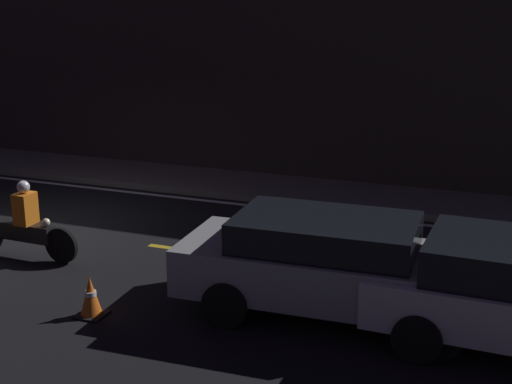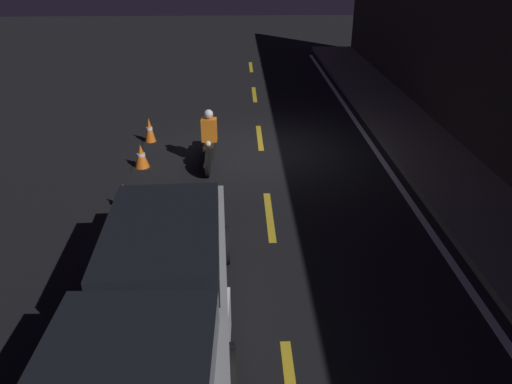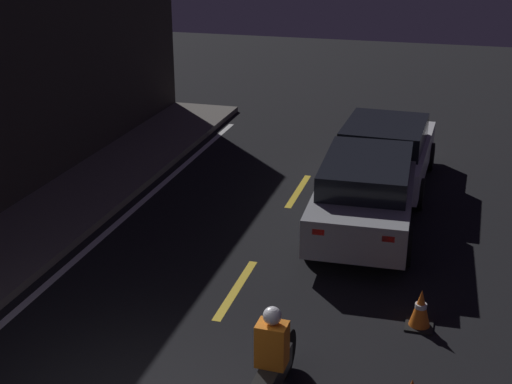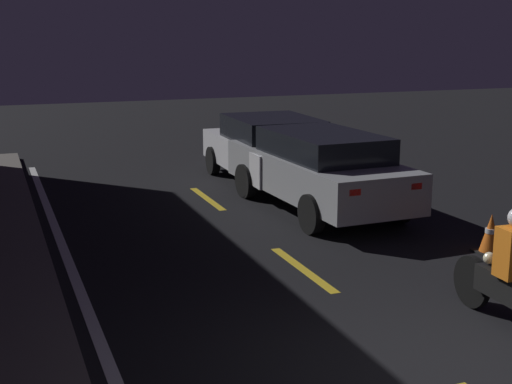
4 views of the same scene
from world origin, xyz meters
name	(u,v)px [view 1 (image 1 of 4)]	position (x,y,z in m)	size (l,w,h in m)	color
ground_plane	(37,229)	(0.00, 0.00, 0.00)	(56.00, 56.00, 0.00)	black
raised_curb	(145,175)	(0.00, 4.25, 0.07)	(28.00, 2.03, 0.15)	#605B56
building_front	(163,64)	(0.00, 5.41, 2.71)	(28.00, 0.30, 5.42)	#2D2826
lane_dash_d	(199,252)	(3.50, 0.00, 0.00)	(2.00, 0.14, 0.01)	gold
lane_dash_e	(458,288)	(8.00, 0.00, 0.00)	(2.00, 0.14, 0.01)	gold
lane_solid_kerb	(118,191)	(0.00, 2.99, 0.00)	(25.20, 0.14, 0.01)	silver
hatchback_silver	(337,264)	(6.45, -1.64, 0.79)	(4.64, 1.98, 1.45)	#9EA0A5
motorcycle	(23,226)	(0.75, -1.28, 0.56)	(2.23, 0.37, 1.38)	black
traffic_cone_far	(91,297)	(3.18, -2.89, 0.29)	(0.40, 0.40, 0.60)	black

